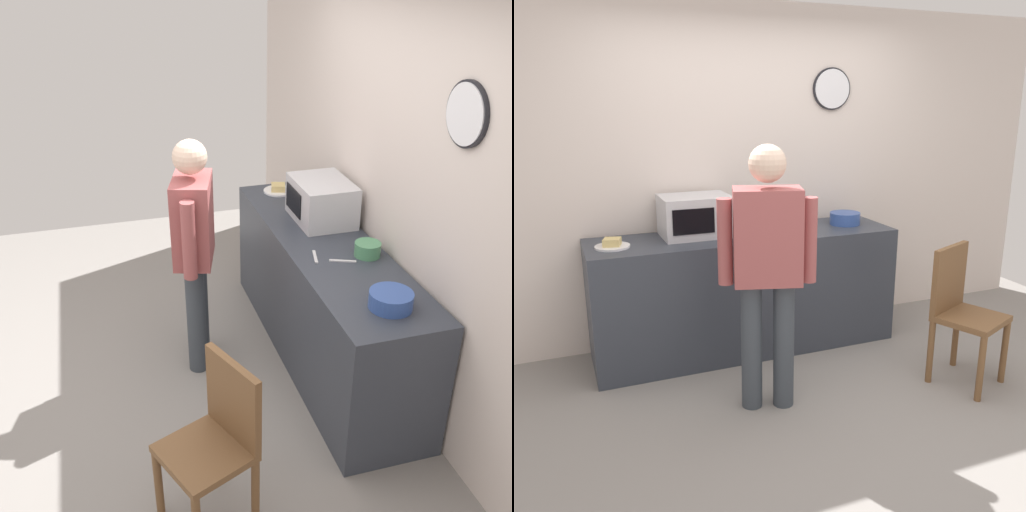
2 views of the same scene
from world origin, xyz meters
The scene contains 11 objects.
ground_plane centered at (0.00, 0.00, 0.00)m, with size 6.00×6.00×0.00m, color gray.
back_wall centered at (0.00, 1.60, 1.30)m, with size 5.40×0.13×2.60m.
kitchen_counter centered at (-0.21, 1.22, 0.46)m, with size 2.31×0.62×0.91m, color #333842.
microwave centered at (-0.56, 1.31, 1.06)m, with size 0.50×0.39×0.30m.
sandwich_plate centered at (-1.17, 1.19, 0.93)m, with size 0.24×0.24×0.07m.
salad_bowl centered at (0.05, 1.39, 0.96)m, with size 0.17×0.17×0.09m, color #4C8E60.
cereal_bowl centered at (0.66, 1.24, 0.96)m, with size 0.25×0.25×0.10m, color #33519E.
fork_utensil centered at (0.09, 1.21, 0.92)m, with size 0.17×0.02×0.01m, color silver.
spoon_utensil centered at (-0.02, 1.06, 0.92)m, with size 0.17×0.02×0.01m, color silver.
person_standing centered at (-0.37, 0.34, 0.96)m, with size 0.57×0.34×1.65m.
wooden_chair centered at (0.98, 0.18, 0.52)m, with size 0.52×0.52×0.94m.
Camera 2 is at (-1.53, -2.57, 1.88)m, focal length 38.62 mm.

